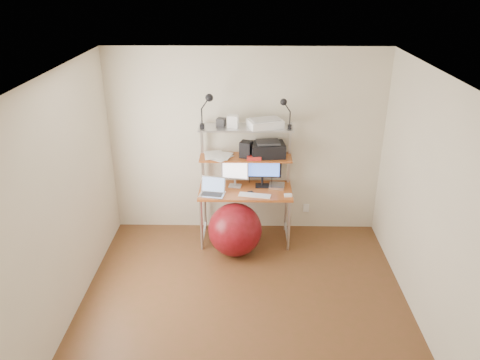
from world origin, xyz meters
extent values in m
plane|color=brown|center=(0.00, 0.00, 0.00)|extent=(3.60, 3.60, 0.00)
plane|color=white|center=(0.00, 0.00, 2.50)|extent=(3.60, 3.60, 0.00)
plane|color=beige|center=(0.00, 1.80, 1.25)|extent=(3.60, 0.00, 3.60)
plane|color=beige|center=(0.00, -1.80, 1.25)|extent=(3.60, 0.00, 3.60)
plane|color=beige|center=(-1.80, 0.00, 1.25)|extent=(0.00, 3.60, 3.60)
plane|color=beige|center=(1.80, 0.00, 1.25)|extent=(0.00, 3.60, 3.60)
cube|color=#A64E20|center=(0.00, 1.44, 0.72)|extent=(1.20, 0.60, 0.03)
cylinder|color=silver|center=(-0.56, 1.18, 0.35)|extent=(0.04, 0.04, 0.71)
cylinder|color=silver|center=(-0.56, 1.70, 0.35)|extent=(0.04, 0.04, 0.71)
cylinder|color=silver|center=(0.56, 1.18, 0.35)|extent=(0.04, 0.04, 0.71)
cylinder|color=silver|center=(0.56, 1.70, 0.35)|extent=(0.04, 0.04, 0.71)
cube|color=silver|center=(-0.57, 1.70, 1.15)|extent=(0.03, 0.04, 0.84)
cube|color=silver|center=(0.57, 1.70, 1.15)|extent=(0.03, 0.04, 0.84)
cube|color=#A64E20|center=(0.00, 1.57, 1.14)|extent=(1.18, 0.34, 0.02)
cube|color=silver|center=(0.00, 1.57, 1.54)|extent=(1.18, 0.34, 0.02)
cube|color=white|center=(0.85, 1.79, 0.30)|extent=(0.08, 0.01, 0.12)
cube|color=#B7B7BC|center=(-0.14, 1.54, 0.75)|extent=(0.18, 0.15, 0.01)
cylinder|color=#B7B7BC|center=(-0.14, 1.56, 0.80)|extent=(0.03, 0.03, 0.09)
cube|color=#B7B7BC|center=(-0.14, 1.56, 0.98)|extent=(0.36, 0.08, 0.27)
plane|color=white|center=(-0.14, 1.54, 0.98)|extent=(0.32, 0.04, 0.32)
cube|color=black|center=(0.22, 1.55, 0.75)|extent=(0.18, 0.14, 0.01)
cylinder|color=black|center=(0.22, 1.57, 0.81)|extent=(0.03, 0.03, 0.11)
cube|color=black|center=(0.22, 1.57, 1.01)|extent=(0.49, 0.04, 0.29)
plane|color=#436EE6|center=(0.22, 1.55, 1.01)|extent=(0.44, 0.01, 0.44)
cube|color=silver|center=(-0.42, 1.27, 0.75)|extent=(0.35, 0.27, 0.02)
cube|color=#2D2C2F|center=(-0.42, 1.27, 0.76)|extent=(0.28, 0.18, 0.00)
cube|color=silver|center=(-0.40, 1.38, 0.86)|extent=(0.32, 0.12, 0.20)
plane|color=#708BBB|center=(-0.40, 1.38, 0.86)|extent=(0.29, 0.12, 0.27)
cube|color=white|center=(0.12, 1.27, 0.75)|extent=(0.42, 0.19, 0.01)
cube|color=white|center=(0.54, 1.26, 0.75)|extent=(0.10, 0.07, 0.03)
cube|color=silver|center=(0.41, 1.52, 0.76)|extent=(0.22, 0.22, 0.04)
cube|color=black|center=(0.07, 1.32, 0.74)|extent=(0.10, 0.14, 0.01)
cube|color=black|center=(0.28, 1.59, 1.24)|extent=(0.46, 0.34, 0.18)
cube|color=#2D2C2F|center=(0.28, 1.59, 1.34)|extent=(0.32, 0.25, 0.03)
cube|color=black|center=(0.01, 1.56, 1.26)|extent=(0.18, 0.18, 0.21)
cube|color=red|center=(0.11, 1.48, 1.18)|extent=(0.18, 0.13, 0.05)
cube|color=white|center=(0.24, 1.56, 1.60)|extent=(0.48, 0.39, 0.09)
cube|color=#B7B7BC|center=(0.24, 1.56, 1.65)|extent=(0.40, 0.31, 0.02)
cube|color=white|center=(-0.16, 1.55, 1.63)|extent=(0.15, 0.13, 0.15)
cube|color=#2D2C2F|center=(-0.31, 1.59, 1.60)|extent=(0.12, 0.12, 0.10)
cube|color=black|center=(-0.54, 1.50, 1.58)|extent=(0.05, 0.06, 0.05)
cylinder|color=black|center=(-0.54, 1.50, 1.70)|extent=(0.02, 0.02, 0.19)
sphere|color=black|center=(-0.44, 1.49, 1.94)|extent=(0.10, 0.10, 0.10)
cube|color=black|center=(0.54, 1.50, 1.57)|extent=(0.05, 0.06, 0.05)
cylinder|color=black|center=(0.54, 1.50, 1.68)|extent=(0.02, 0.02, 0.17)
sphere|color=black|center=(0.45, 1.49, 1.89)|extent=(0.08, 0.08, 0.08)
sphere|color=maroon|center=(-0.13, 1.10, 0.34)|extent=(0.68, 0.68, 0.68)
cube|color=white|center=(-0.42, 1.59, 1.15)|extent=(0.24, 0.30, 0.00)
cube|color=white|center=(-0.31, 1.52, 1.16)|extent=(0.33, 0.35, 0.00)
cube|color=white|center=(-0.40, 1.61, 1.16)|extent=(0.25, 0.31, 0.00)
cube|color=white|center=(-0.29, 1.55, 1.17)|extent=(0.28, 0.33, 0.00)
cube|color=white|center=(-0.41, 1.57, 1.17)|extent=(0.28, 0.33, 0.00)
camera|label=1|loc=(0.03, -4.03, 3.35)|focal=35.00mm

